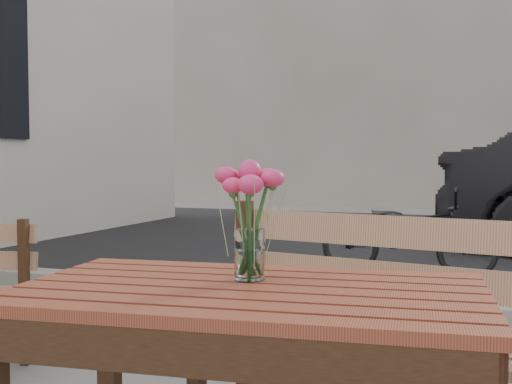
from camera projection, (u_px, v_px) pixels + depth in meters
street at (442, 265)px, 6.23m from camera, size 30.00×8.12×0.12m
backdrop_buildings at (485, 48)px, 14.70m from camera, size 15.50×4.00×8.00m
main_table at (249, 333)px, 1.65m from camera, size 1.26×0.83×0.73m
main_bench at (402, 308)px, 2.18m from camera, size 1.52×0.67×0.91m
main_vase at (249, 205)px, 1.73m from camera, size 0.18×0.18×0.32m
bicycle at (407, 232)px, 5.74m from camera, size 1.57×0.59×0.81m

